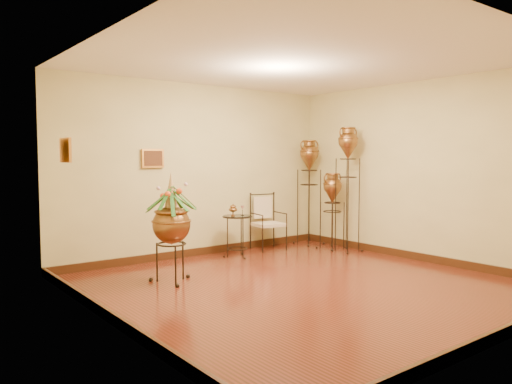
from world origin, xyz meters
TOP-DOWN VIEW (x-y plane):
  - ground at (0.00, 0.00)m, footprint 5.00×5.00m
  - room_shell at (-0.01, 0.01)m, footprint 5.02×5.02m
  - amphora_tall at (2.15, 1.20)m, footprint 0.51×0.51m
  - amphora_mid at (2.15, 2.14)m, footprint 0.57×0.57m
  - amphora_short at (2.12, 1.53)m, footprint 0.50×0.50m
  - planter_urn at (-1.24, 1.15)m, footprint 0.90×0.90m
  - armchair at (1.18, 2.15)m, footprint 0.62×0.59m
  - side_table at (0.38, 1.96)m, footprint 0.55×0.55m

SIDE VIEW (x-z plane):
  - ground at x=0.00m, z-range 0.00..0.00m
  - side_table at x=0.38m, z-range -0.07..0.78m
  - armchair at x=1.18m, z-range 0.00..0.98m
  - amphora_short at x=2.12m, z-range 0.00..1.36m
  - planter_urn at x=-1.24m, z-range 0.09..1.54m
  - amphora_mid at x=2.15m, z-range 0.01..1.97m
  - amphora_tall at x=2.15m, z-range 0.02..2.17m
  - room_shell at x=-0.01m, z-range 0.33..3.14m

